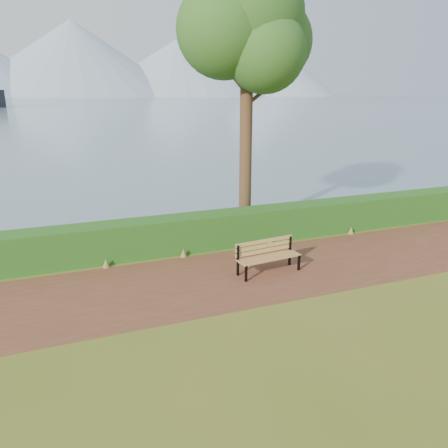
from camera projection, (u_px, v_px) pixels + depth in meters
name	position (u px, v px, depth m)	size (l,w,h in m)	color
ground	(250.00, 279.00, 10.69)	(140.00, 140.00, 0.00)	#4E5B1A
path	(245.00, 274.00, 10.95)	(40.00, 3.40, 0.01)	#502B1B
hedge	(214.00, 230.00, 12.86)	(32.00, 0.85, 1.00)	#214C15
water	(56.00, 100.00, 242.50)	(700.00, 510.00, 0.00)	slate
mountains	(37.00, 62.00, 361.47)	(585.00, 190.00, 70.00)	#7F93A9
bench	(267.00, 254.00, 10.98)	(1.71, 0.65, 0.84)	black
tree	(247.00, 25.00, 12.78)	(4.34, 3.57, 8.44)	#3B2218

